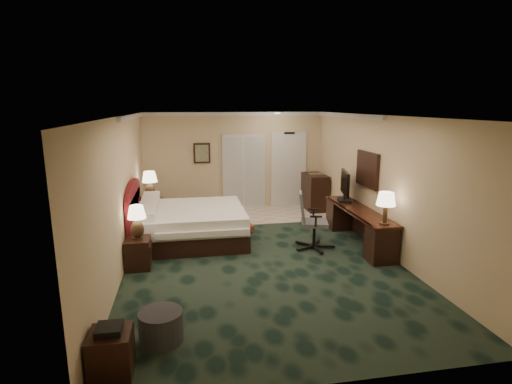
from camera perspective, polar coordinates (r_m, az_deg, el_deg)
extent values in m
cube|color=black|center=(7.93, 0.45, -9.07)|extent=(5.00, 7.50, 0.00)
cube|color=white|center=(7.38, 0.49, 10.82)|extent=(5.00, 7.50, 0.00)
cube|color=beige|center=(11.19, -3.09, 4.41)|extent=(5.00, 0.00, 2.70)
cube|color=beige|center=(4.07, 10.44, -10.28)|extent=(5.00, 0.00, 2.70)
cube|color=beige|center=(7.50, -18.64, -0.21)|extent=(0.00, 7.50, 2.70)
cube|color=beige|center=(8.36, 17.56, 1.11)|extent=(0.00, 7.50, 2.70)
cube|color=beige|center=(10.80, 2.31, -3.17)|extent=(3.20, 1.70, 0.01)
cube|color=silver|center=(11.50, 4.64, 3.09)|extent=(1.02, 0.06, 2.18)
cube|color=#B4B3B2|center=(11.23, -1.78, 2.90)|extent=(1.20, 0.06, 2.10)
cube|color=#56665D|center=(11.05, -7.73, 5.52)|extent=(0.45, 0.06, 0.55)
cube|color=white|center=(8.84, 15.63, 3.14)|extent=(0.05, 0.95, 0.75)
cube|color=white|center=(8.79, -9.17, -4.59)|extent=(2.25, 2.09, 0.71)
cube|color=black|center=(7.60, -16.48, -8.39)|extent=(0.44, 0.50, 0.55)
cube|color=black|center=(10.09, -14.70, -2.81)|extent=(0.52, 0.60, 0.65)
cube|color=maroon|center=(8.96, -2.67, -5.16)|extent=(0.56, 1.24, 0.40)
cylinder|color=#2B2B2E|center=(5.38, -13.40, -18.17)|extent=(0.62, 0.62, 0.39)
cube|color=black|center=(4.97, -19.99, -20.75)|extent=(0.45, 0.45, 0.49)
cube|color=black|center=(8.77, 14.37, -4.78)|extent=(0.56, 2.58, 0.75)
cube|color=black|center=(9.24, 12.59, 0.80)|extent=(0.28, 0.88, 0.69)
cube|color=black|center=(11.30, 8.39, 0.00)|extent=(0.53, 0.95, 1.00)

